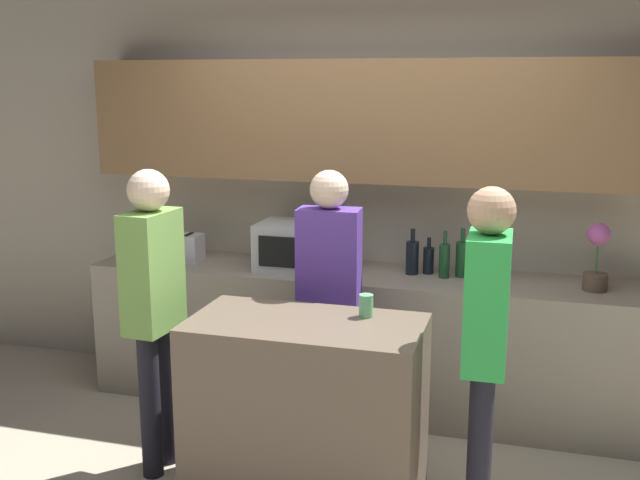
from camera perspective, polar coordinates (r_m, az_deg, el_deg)
The scene contains 14 objects.
back_wall at distance 4.85m, azimuth 4.55°, elevation 5.70°, with size 6.40×0.40×2.70m.
back_counter at distance 4.84m, azimuth 3.67°, elevation -7.61°, with size 3.60×0.62×0.89m.
kitchen_island at distance 3.80m, azimuth -1.07°, elevation -12.94°, with size 1.14×0.61×0.94m.
microwave at distance 4.77m, azimuth -1.56°, elevation -0.47°, with size 0.52×0.39×0.30m.
toaster at distance 5.09m, azimuth -10.43°, elevation -0.55°, with size 0.26×0.16×0.18m.
potted_plant at distance 4.56m, azimuth 20.35°, elevation -1.22°, with size 0.14×0.14×0.40m.
bottle_0 at distance 4.69m, azimuth 7.05°, elevation -1.28°, with size 0.08×0.08×0.29m.
bottle_1 at distance 4.72m, azimuth 8.27°, elevation -1.50°, with size 0.07×0.07×0.23m.
bottle_2 at distance 4.63m, azimuth 9.46°, elevation -1.51°, with size 0.07×0.07×0.29m.
bottle_3 at distance 4.67m, azimuth 10.77°, elevation -1.39°, with size 0.08×0.08×0.30m.
cup_0 at distance 3.69m, azimuth 3.53°, elevation -5.01°, with size 0.07×0.07×0.11m.
person_left at distance 3.99m, azimuth -12.57°, elevation -4.23°, with size 0.22×0.35×1.64m.
person_center at distance 4.15m, azimuth 0.68°, elevation -3.65°, with size 0.35×0.21×1.60m.
person_right at distance 3.49m, azimuth 12.51°, elevation -6.80°, with size 0.21×0.34×1.62m.
Camera 1 is at (0.97, -3.06, 2.08)m, focal length 42.00 mm.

